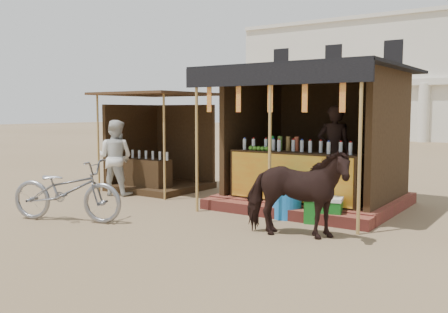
% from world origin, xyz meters
% --- Properties ---
extents(ground, '(120.00, 120.00, 0.00)m').
position_xyz_m(ground, '(0.00, 0.00, 0.00)').
color(ground, '#846B4C').
rests_on(ground, ground).
extents(main_stall, '(3.60, 3.61, 2.78)m').
position_xyz_m(main_stall, '(1.02, 3.36, 1.03)').
color(main_stall, brown).
rests_on(main_stall, ground).
extents(secondary_stall, '(2.40, 2.40, 2.38)m').
position_xyz_m(secondary_stall, '(-3.17, 3.24, 0.85)').
color(secondary_stall, '#352413').
rests_on(secondary_stall, ground).
extents(cow, '(1.79, 1.16, 1.39)m').
position_xyz_m(cow, '(1.87, 0.81, 0.70)').
color(cow, black).
rests_on(cow, ground).
extents(motorbike, '(2.21, 1.42, 1.10)m').
position_xyz_m(motorbike, '(-1.99, -0.42, 0.55)').
color(motorbike, gray).
rests_on(motorbike, ground).
extents(bystander, '(0.99, 0.86, 1.74)m').
position_xyz_m(bystander, '(-3.31, 2.00, 0.87)').
color(bystander, silver).
rests_on(bystander, ground).
extents(blue_barrel, '(0.69, 0.69, 0.76)m').
position_xyz_m(blue_barrel, '(1.11, 2.00, 0.38)').
color(blue_barrel, blue).
rests_on(blue_barrel, ground).
extents(cooler, '(0.73, 0.59, 0.46)m').
position_xyz_m(cooler, '(1.83, 2.00, 0.23)').
color(cooler, '#16661D').
rests_on(cooler, ground).
extents(background_building, '(26.00, 7.45, 8.18)m').
position_xyz_m(background_building, '(-2.00, 29.94, 3.98)').
color(background_building, silver).
rests_on(background_building, ground).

